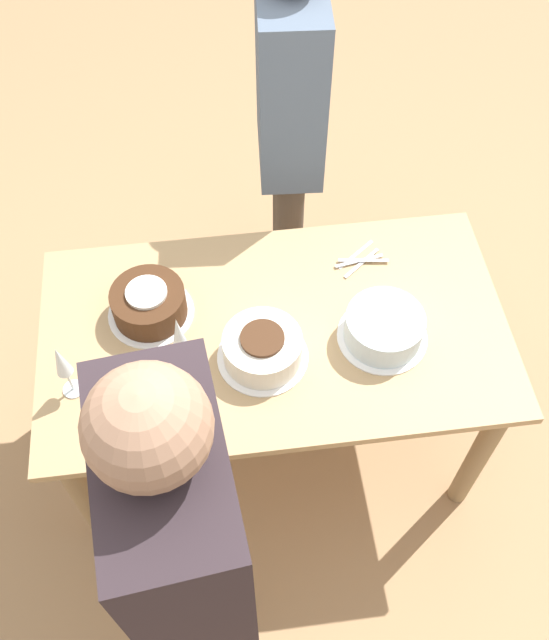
{
  "coord_description": "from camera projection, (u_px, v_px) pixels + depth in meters",
  "views": [
    {
      "loc": [
        0.16,
        1.23,
        2.61
      ],
      "look_at": [
        0.0,
        0.0,
        0.81
      ],
      "focal_mm": 40.0,
      "sensor_mm": 36.0,
      "label": 1
    }
  ],
  "objects": [
    {
      "name": "fork_pile",
      "position": [
        360.0,
        260.0,
        2.38
      ],
      "size": [
        0.18,
        0.16,
        0.01
      ],
      "color": "silver",
      "rests_on": "dining_table"
    },
    {
      "name": "person_cutting",
      "position": [
        290.0,
        115.0,
        2.5
      ],
      "size": [
        0.25,
        0.41,
        1.6
      ],
      "rotation": [
        0.0,
        0.0,
        1.5
      ],
      "color": "#4C4238",
      "rests_on": "ground_plane"
    },
    {
      "name": "cake_center_white",
      "position": [
        263.0,
        348.0,
        2.13
      ],
      "size": [
        0.28,
        0.28,
        0.11
      ],
      "color": "white",
      "rests_on": "dining_table"
    },
    {
      "name": "dining_table",
      "position": [
        274.0,
        350.0,
        2.33
      ],
      "size": [
        1.47,
        0.82,
        0.76
      ],
      "color": "tan",
      "rests_on": "ground_plane"
    },
    {
      "name": "wine_glass_near",
      "position": [
        179.0,
        335.0,
        2.06
      ],
      "size": [
        0.07,
        0.07,
        0.21
      ],
      "color": "silver",
      "rests_on": "dining_table"
    },
    {
      "name": "person_watching",
      "position": [
        188.0,
        551.0,
        1.53
      ],
      "size": [
        0.26,
        0.42,
        1.77
      ],
      "rotation": [
        0.0,
        0.0,
        -1.46
      ],
      "color": "#4C4238",
      "rests_on": "ground_plane"
    },
    {
      "name": "cake_back_decorated",
      "position": [
        384.0,
        328.0,
        2.17
      ],
      "size": [
        0.28,
        0.28,
        0.1
      ],
      "color": "white",
      "rests_on": "dining_table"
    },
    {
      "name": "wine_glass_far",
      "position": [
        61.0,
        363.0,
        1.98
      ],
      "size": [
        0.06,
        0.06,
        0.22
      ],
      "color": "silver",
      "rests_on": "dining_table"
    },
    {
      "name": "cake_front_chocolate",
      "position": [
        149.0,
        303.0,
        2.22
      ],
      "size": [
        0.27,
        0.27,
        0.12
      ],
      "color": "white",
      "rests_on": "dining_table"
    },
    {
      "name": "ground_plane",
      "position": [
        274.0,
        435.0,
        2.86
      ],
      "size": [
        12.0,
        12.0,
        0.0
      ],
      "primitive_type": "plane",
      "color": "#A87F56"
    }
  ]
}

